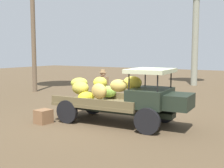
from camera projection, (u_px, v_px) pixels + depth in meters
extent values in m
plane|color=brown|center=(107.00, 121.00, 9.75)|extent=(60.00, 60.00, 0.00)
cube|color=#202A1F|center=(115.00, 110.00, 9.50)|extent=(4.02, 0.67, 0.16)
cylinder|color=black|center=(165.00, 111.00, 9.53)|extent=(0.77, 0.18, 0.77)
cylinder|color=black|center=(147.00, 121.00, 8.13)|extent=(0.77, 0.18, 0.77)
cylinder|color=black|center=(93.00, 104.00, 10.84)|extent=(0.77, 0.18, 0.77)
cylinder|color=black|center=(67.00, 112.00, 9.44)|extent=(0.77, 0.18, 0.77)
cube|color=brown|center=(103.00, 103.00, 9.69)|extent=(3.09, 1.89, 0.10)
cube|color=brown|center=(114.00, 95.00, 10.38)|extent=(3.00, 0.25, 0.22)
cube|color=brown|center=(90.00, 102.00, 8.97)|extent=(3.00, 0.25, 0.22)
cube|color=#202A1F|center=(151.00, 97.00, 8.86)|extent=(1.19, 1.58, 0.55)
cube|color=#202A1F|center=(179.00, 102.00, 8.45)|extent=(0.76, 1.10, 0.44)
cylinder|color=black|center=(171.00, 79.00, 9.16)|extent=(0.04, 0.04, 0.55)
cylinder|color=black|center=(158.00, 82.00, 8.03)|extent=(0.04, 0.04, 0.55)
cylinder|color=black|center=(145.00, 77.00, 9.57)|extent=(0.04, 0.04, 0.55)
cylinder|color=black|center=(129.00, 81.00, 8.44)|extent=(0.04, 0.04, 0.55)
cube|color=beige|center=(151.00, 71.00, 8.77)|extent=(1.30, 1.59, 0.12)
ellipsoid|color=gold|center=(119.00, 86.00, 8.69)|extent=(0.58, 0.55, 0.50)
ellipsoid|color=tan|center=(99.00, 91.00, 8.98)|extent=(0.73, 0.56, 0.50)
ellipsoid|color=yellow|center=(86.00, 98.00, 9.30)|extent=(0.68, 0.69, 0.44)
ellipsoid|color=gold|center=(80.00, 88.00, 9.62)|extent=(0.66, 0.63, 0.53)
ellipsoid|color=#ADC636|center=(83.00, 92.00, 10.19)|extent=(0.74, 0.73, 0.52)
ellipsoid|color=gold|center=(79.00, 83.00, 10.16)|extent=(0.77, 0.78, 0.41)
ellipsoid|color=yellow|center=(100.00, 83.00, 9.62)|extent=(0.56, 0.56, 0.43)
ellipsoid|color=gold|center=(132.00, 83.00, 9.17)|extent=(0.79, 0.78, 0.54)
ellipsoid|color=#84B343|center=(109.00, 92.00, 10.25)|extent=(0.61, 0.42, 0.42)
cylinder|color=#8E6643|center=(106.00, 100.00, 11.57)|extent=(0.15, 0.15, 0.79)
cylinder|color=#8E6643|center=(100.00, 100.00, 11.72)|extent=(0.15, 0.15, 0.79)
cube|color=#916D4B|center=(103.00, 83.00, 11.57)|extent=(0.42, 0.27, 0.55)
cylinder|color=#916D4B|center=(103.00, 82.00, 11.42)|extent=(0.31, 0.39, 0.10)
cylinder|color=#916D4B|center=(99.00, 82.00, 11.54)|extent=(0.34, 0.36, 0.10)
sphere|color=tan|center=(103.00, 74.00, 11.53)|extent=(0.22, 0.22, 0.22)
cylinder|color=#987852|center=(103.00, 72.00, 11.52)|extent=(0.34, 0.34, 0.02)
cylinder|color=#987852|center=(103.00, 71.00, 11.51)|extent=(0.20, 0.20, 0.10)
cube|color=brown|center=(43.00, 116.00, 9.44)|extent=(0.49, 0.53, 0.45)
cylinder|color=gray|center=(196.00, 28.00, 19.77)|extent=(0.44, 0.44, 7.91)
cylinder|color=brown|center=(33.00, 22.00, 16.58)|extent=(0.26, 0.26, 8.12)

